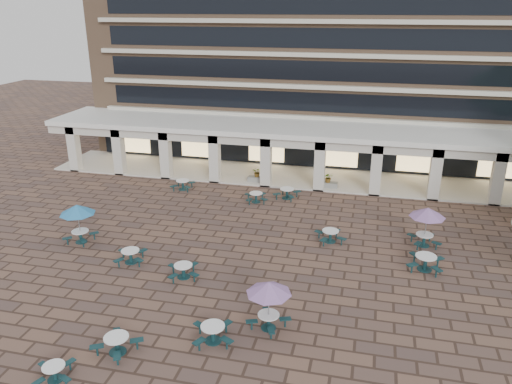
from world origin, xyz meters
TOP-DOWN VIEW (x-y plane):
  - ground at (0.00, 0.00)m, footprint 120.00×120.00m
  - apartment_building at (0.00, 25.47)m, footprint 40.00×15.50m
  - retail_arcade at (0.00, 14.80)m, footprint 42.00×6.60m
  - picnic_table_0 at (-5.30, -11.00)m, footprint 1.79×1.79m
  - picnic_table_1 at (-3.74, -8.97)m, footprint 2.04×2.04m
  - picnic_table_2 at (-0.10, -7.34)m, footprint 2.09×2.09m
  - picnic_table_4 at (-10.88, -0.11)m, footprint 2.11×2.11m
  - picnic_table_5 at (-3.29, -2.59)m, footprint 2.01×2.01m
  - picnic_table_6 at (2.02, -5.89)m, footprint 2.03×2.03m
  - picnic_table_7 at (9.21, 1.22)m, footprint 2.11×2.11m
  - picnic_table_8 at (-6.76, -1.74)m, footprint 1.98×1.98m
  - picnic_table_9 at (-2.05, 8.75)m, footprint 1.92×1.92m
  - picnic_table_10 at (3.86, 3.47)m, footprint 2.04×2.04m
  - picnic_table_11 at (9.36, 4.23)m, footprint 2.11×2.11m
  - picnic_table_12 at (-8.22, 10.00)m, footprint 1.76×1.76m
  - picnic_table_13 at (0.02, 10.00)m, footprint 2.01×2.01m
  - planter_left at (-2.94, 12.90)m, footprint 1.50×0.82m
  - planter_right at (2.78, 12.90)m, footprint 1.50×0.75m

SIDE VIEW (x-z plane):
  - ground at x=0.00m, z-range 0.00..0.00m
  - picnic_table_0 at x=-5.30m, z-range 0.06..0.72m
  - picnic_table_9 at x=-2.05m, z-range 0.07..0.79m
  - picnic_table_5 at x=-3.29m, z-range 0.07..0.81m
  - picnic_table_10 at x=3.86m, z-range 0.07..0.83m
  - picnic_table_8 at x=-6.76m, z-range 0.07..0.83m
  - picnic_table_12 at x=-8.22m, z-range 0.07..0.83m
  - picnic_table_1 at x=-3.74m, z-range 0.08..0.85m
  - picnic_table_13 at x=0.02m, z-range 0.08..0.86m
  - picnic_table_2 at x=-0.10m, z-range 0.08..0.86m
  - picnic_table_7 at x=9.21m, z-range 0.08..0.94m
  - planter_left at x=-2.94m, z-range -0.12..1.17m
  - planter_right at x=2.78m, z-range -0.11..1.18m
  - picnic_table_6 at x=2.02m, z-range 0.82..3.16m
  - picnic_table_4 at x=-10.88m, z-range 0.85..3.28m
  - picnic_table_11 at x=9.36m, z-range 0.85..3.29m
  - retail_arcade at x=0.00m, z-range 0.80..5.20m
  - apartment_building at x=0.00m, z-range 0.00..25.20m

